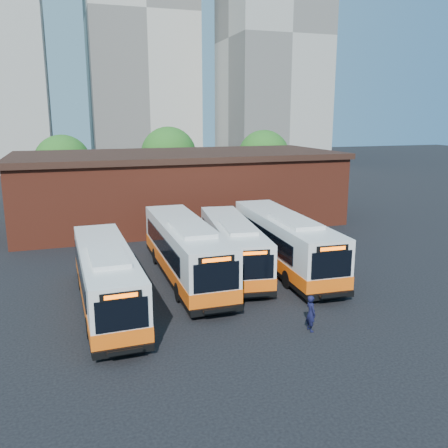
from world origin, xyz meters
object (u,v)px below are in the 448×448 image
object	(u,v)px
transit_worker	(311,313)
bus_mideast	(233,247)
bus_east	(284,244)
bus_midwest	(186,252)
bus_west	(107,280)

from	to	relation	value
transit_worker	bus_mideast	bearing A→B (deg)	1.52
bus_east	transit_worker	world-z (taller)	bus_east
bus_east	bus_mideast	bearing A→B (deg)	169.64
bus_midwest	bus_mideast	xyz separation A→B (m)	(3.24, 0.73, -0.16)
bus_midwest	bus_mideast	world-z (taller)	bus_midwest
bus_east	transit_worker	bearing A→B (deg)	-104.94
bus_west	bus_midwest	xyz separation A→B (m)	(4.88, 3.14, 0.13)
bus_west	transit_worker	bearing A→B (deg)	-34.92
bus_midwest	transit_worker	size ratio (longest dim) A/B	7.72
bus_midwest	bus_east	bearing A→B (deg)	-0.15
bus_mideast	bus_west	bearing A→B (deg)	-146.98
bus_west	bus_east	world-z (taller)	bus_east
bus_west	bus_east	xyz separation A→B (m)	(11.35, 3.12, 0.13)
bus_west	transit_worker	world-z (taller)	bus_west
bus_west	transit_worker	xyz separation A→B (m)	(8.57, -5.65, -0.64)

